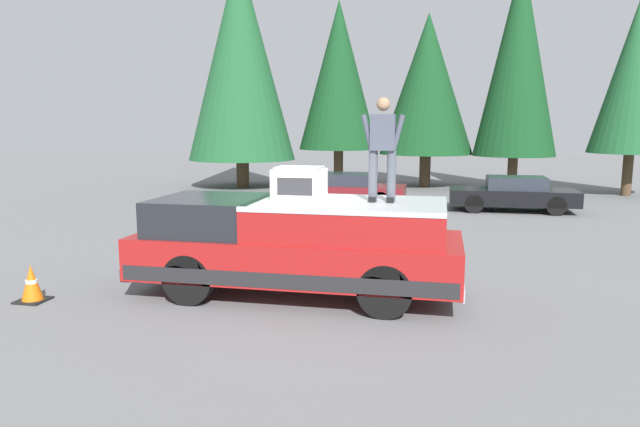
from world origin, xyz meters
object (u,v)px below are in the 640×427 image
at_px(pickup_truck, 297,245).
at_px(parked_car_maroon, 348,189).
at_px(parked_car_black, 513,194).
at_px(compressor_unit, 299,184).
at_px(traffic_cone, 32,284).
at_px(person_on_truck_bed, 383,147).

bearing_deg(pickup_truck, parked_car_maroon, 4.60).
height_order(pickup_truck, parked_car_maroon, pickup_truck).
xyz_separation_m(parked_car_black, parked_car_maroon, (0.13, 5.62, 0.00)).
bearing_deg(pickup_truck, compressor_unit, -67.90).
bearing_deg(traffic_cone, compressor_unit, -73.15).
relative_size(pickup_truck, compressor_unit, 6.60).
xyz_separation_m(parked_car_maroon, traffic_cone, (-12.10, 3.35, -0.29)).
distance_m(compressor_unit, traffic_cone, 4.74).
relative_size(compressor_unit, parked_car_maroon, 0.20).
bearing_deg(traffic_cone, person_on_truck_bed, -76.37).
bearing_deg(parked_car_black, pickup_truck, 156.06).
xyz_separation_m(parked_car_black, traffic_cone, (-11.97, 8.97, -0.29)).
xyz_separation_m(pickup_truck, person_on_truck_bed, (0.09, -1.42, 1.68)).
bearing_deg(parked_car_maroon, parked_car_black, -91.35).
distance_m(pickup_truck, parked_car_maroon, 10.87).
bearing_deg(parked_car_maroon, compressor_unit, -175.17).
bearing_deg(person_on_truck_bed, parked_car_maroon, 12.05).
relative_size(compressor_unit, person_on_truck_bed, 0.50).
bearing_deg(person_on_truck_bed, compressor_unit, 93.18).
xyz_separation_m(compressor_unit, person_on_truck_bed, (0.08, -1.38, 0.62)).
bearing_deg(pickup_truck, person_on_truck_bed, -86.23).
bearing_deg(pickup_truck, traffic_cone, 106.80).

